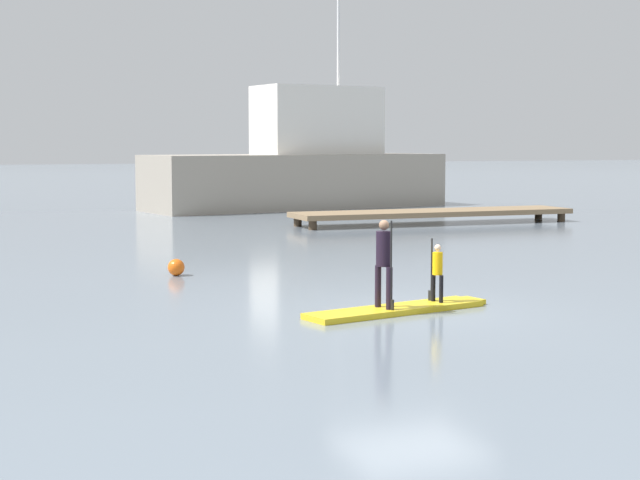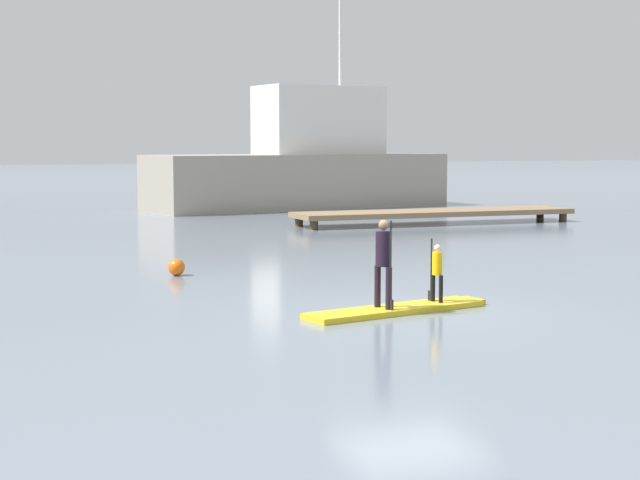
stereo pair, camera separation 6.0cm
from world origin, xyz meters
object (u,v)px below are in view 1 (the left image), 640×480
Objects in this scene: paddleboard_near at (399,309)px; fishing_boat_white_large at (302,166)px; paddler_child_solo at (437,270)px; paddler_adult at (384,258)px; mooring_buoy_mid at (176,267)px.

fishing_boat_white_large is at bearing 73.80° from paddleboard_near.
paddleboard_near is 1.07m from paddler_child_solo.
paddler_adult is 6.52m from mooring_buoy_mid.
fishing_boat_white_large is (7.66, 26.39, 1.83)m from paddleboard_near.
paddleboard_near is at bearing -66.78° from mooring_buoy_mid.
paddleboard_near is 3.24× the size of paddler_child_solo.
paddler_child_solo is 27.08m from fishing_boat_white_large.
paddler_child_solo is (0.84, 0.21, 0.62)m from paddleboard_near.
paddleboard_near is at bearing 14.26° from paddler_adult.
paddler_child_solo is at bearing 13.98° from paddleboard_near.
mooring_buoy_mid is at bearing 113.22° from paddleboard_near.
fishing_boat_white_large reaches higher than mooring_buoy_mid.
paddleboard_near is at bearing -166.02° from paddler_child_solo.
paddleboard_near is 9.77× the size of mooring_buoy_mid.
fishing_boat_white_large is 37.87× the size of mooring_buoy_mid.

